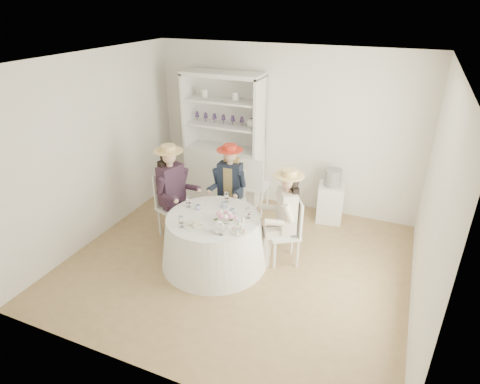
% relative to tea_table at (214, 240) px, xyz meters
% --- Properties ---
extents(ground, '(4.50, 4.50, 0.00)m').
position_rel_tea_table_xyz_m(ground, '(0.30, 0.11, -0.36)').
color(ground, olive).
rests_on(ground, ground).
extents(ceiling, '(4.50, 4.50, 0.00)m').
position_rel_tea_table_xyz_m(ceiling, '(0.30, 0.11, 2.34)').
color(ceiling, white).
rests_on(ceiling, wall_back).
extents(wall_back, '(4.50, 0.00, 4.50)m').
position_rel_tea_table_xyz_m(wall_back, '(0.30, 2.11, 0.99)').
color(wall_back, silver).
rests_on(wall_back, ground).
extents(wall_front, '(4.50, 0.00, 4.50)m').
position_rel_tea_table_xyz_m(wall_front, '(0.30, -1.89, 0.99)').
color(wall_front, silver).
rests_on(wall_front, ground).
extents(wall_left, '(0.00, 4.50, 4.50)m').
position_rel_tea_table_xyz_m(wall_left, '(-1.95, 0.11, 0.99)').
color(wall_left, silver).
rests_on(wall_left, ground).
extents(wall_right, '(0.00, 4.50, 4.50)m').
position_rel_tea_table_xyz_m(wall_right, '(2.55, 0.11, 0.99)').
color(wall_right, silver).
rests_on(wall_right, ground).
extents(tea_table, '(1.45, 1.45, 0.72)m').
position_rel_tea_table_xyz_m(tea_table, '(0.00, 0.00, 0.00)').
color(tea_table, white).
rests_on(tea_table, ground).
extents(hutch, '(1.40, 0.66, 2.26)m').
position_rel_tea_table_xyz_m(hutch, '(-0.69, 1.84, 0.45)').
color(hutch, silver).
rests_on(hutch, ground).
extents(side_table, '(0.46, 0.46, 0.62)m').
position_rel_tea_table_xyz_m(side_table, '(1.22, 1.81, -0.05)').
color(side_table, silver).
rests_on(side_table, ground).
extents(hatbox, '(0.35, 0.35, 0.27)m').
position_rel_tea_table_xyz_m(hatbox, '(1.22, 1.81, 0.40)').
color(hatbox, black).
rests_on(hatbox, side_table).
extents(guest_left, '(0.60, 0.55, 1.46)m').
position_rel_tea_table_xyz_m(guest_left, '(-0.86, 0.40, 0.47)').
color(guest_left, silver).
rests_on(guest_left, ground).
extents(guest_mid, '(0.51, 0.53, 1.39)m').
position_rel_tea_table_xyz_m(guest_mid, '(-0.18, 0.94, 0.43)').
color(guest_mid, silver).
rests_on(guest_mid, ground).
extents(guest_right, '(0.59, 0.54, 1.38)m').
position_rel_tea_table_xyz_m(guest_right, '(0.87, 0.40, 0.42)').
color(guest_right, silver).
rests_on(guest_right, ground).
extents(spare_chair, '(0.43, 0.43, 1.01)m').
position_rel_tea_table_xyz_m(spare_chair, '(-0.02, 1.54, 0.19)').
color(spare_chair, silver).
rests_on(spare_chair, ground).
extents(teacup_a, '(0.09, 0.09, 0.06)m').
position_rel_tea_table_xyz_m(teacup_a, '(-0.28, 0.10, 0.39)').
color(teacup_a, white).
rests_on(teacup_a, tea_table).
extents(teacup_b, '(0.10, 0.10, 0.07)m').
position_rel_tea_table_xyz_m(teacup_b, '(0.01, 0.30, 0.40)').
color(teacup_b, white).
rests_on(teacup_b, tea_table).
extents(teacup_c, '(0.10, 0.10, 0.06)m').
position_rel_tea_table_xyz_m(teacup_c, '(0.19, 0.19, 0.39)').
color(teacup_c, white).
rests_on(teacup_c, tea_table).
extents(flower_bowl, '(0.28, 0.28, 0.05)m').
position_rel_tea_table_xyz_m(flower_bowl, '(0.22, -0.04, 0.39)').
color(flower_bowl, white).
rests_on(flower_bowl, tea_table).
extents(flower_arrangement, '(0.19, 0.19, 0.07)m').
position_rel_tea_table_xyz_m(flower_arrangement, '(0.19, -0.06, 0.45)').
color(flower_arrangement, pink).
rests_on(flower_arrangement, tea_table).
extents(table_teapot, '(0.23, 0.16, 0.17)m').
position_rel_tea_table_xyz_m(table_teapot, '(0.23, -0.32, 0.43)').
color(table_teapot, white).
rests_on(table_teapot, tea_table).
extents(sandwich_plate, '(0.29, 0.29, 0.06)m').
position_rel_tea_table_xyz_m(sandwich_plate, '(-0.11, -0.29, 0.38)').
color(sandwich_plate, white).
rests_on(sandwich_plate, tea_table).
extents(cupcake_stand, '(0.21, 0.21, 0.20)m').
position_rel_tea_table_xyz_m(cupcake_stand, '(0.47, -0.22, 0.43)').
color(cupcake_stand, white).
rests_on(cupcake_stand, tea_table).
extents(stemware_set, '(0.95, 0.92, 0.15)m').
position_rel_tea_table_xyz_m(stemware_set, '(0.00, 0.00, 0.44)').
color(stemware_set, white).
rests_on(stemware_set, tea_table).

